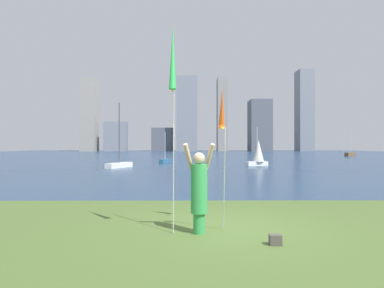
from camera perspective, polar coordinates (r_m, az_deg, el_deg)
name	(u,v)px	position (r m, az deg, el deg)	size (l,w,h in m)	color
ground	(195,157)	(58.98, 0.58, -2.18)	(120.00, 138.00, 0.12)	#4C662D
person	(199,189)	(7.62, 1.21, -7.67)	(0.75, 0.55, 2.04)	green
kite_flag_left	(173,63)	(7.58, -3.30, 13.69)	(0.16, 0.67, 4.64)	#B2B2B7
kite_flag_right	(222,112)	(8.30, 5.15, 5.45)	(0.16, 0.96, 3.38)	#B2B2B7
bag	(275,240)	(7.13, 14.02, -15.56)	(0.24, 0.17, 0.21)	#4C4742
sailboat_0	(258,153)	(32.91, 11.22, -1.50)	(2.19, 1.32, 3.73)	white
sailboat_2	(350,154)	(65.78, 25.35, -1.57)	(2.42, 1.99, 4.82)	brown
sailboat_3	(119,164)	(30.03, -12.30, -3.31)	(1.90, 3.21, 5.70)	white
sailboat_4	(165,161)	(37.33, -4.61, -2.85)	(1.26, 2.07, 3.46)	#2D6084
skyline_tower_0	(90,115)	(113.36, -17.06, 4.69)	(4.72, 5.68, 23.24)	gray
skyline_tower_1	(116,137)	(109.59, -12.86, 1.24)	(7.27, 3.16, 9.42)	gray
skyline_tower_2	(163,140)	(111.62, -4.99, 0.75)	(6.99, 6.91, 7.64)	#565B66
skyline_tower_3	(187,114)	(107.40, -0.90, 5.10)	(6.62, 5.68, 23.76)	gray
skyline_tower_4	(222,115)	(111.35, 5.13, 4.96)	(3.18, 6.03, 23.97)	gray
skyline_tower_5	(260,126)	(110.27, 11.47, 3.06)	(6.74, 7.60, 16.45)	#565B66
skyline_tower_6	(304,111)	(117.53, 18.59, 5.38)	(4.76, 6.27, 26.73)	gray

